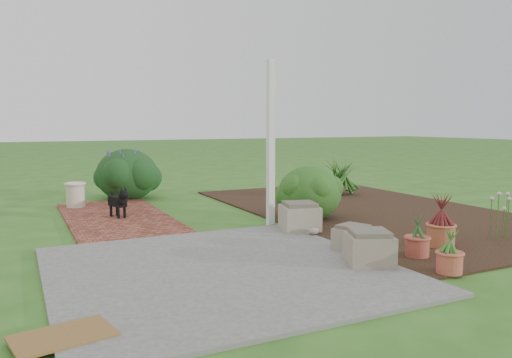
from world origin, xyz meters
name	(u,v)px	position (x,y,z in m)	size (l,w,h in m)	color
ground	(256,229)	(0.00, 0.00, 0.00)	(80.00, 80.00, 0.00)	#30611E
concrete_patio	(222,269)	(-1.25, -1.75, 0.02)	(3.50, 3.50, 0.04)	#5B5A58
brick_path	(117,217)	(-1.70, 1.75, 0.02)	(1.60, 3.50, 0.04)	brown
garden_bed	(369,210)	(2.50, 0.50, 0.01)	(4.00, 7.00, 0.03)	black
veranda_post	(271,144)	(0.30, 0.10, 1.25)	(0.10, 0.10, 2.50)	white
stone_trough_near	(353,239)	(0.48, -1.72, 0.17)	(0.39, 0.39, 0.26)	#7A745B
stone_trough_mid	(369,249)	(0.25, -2.31, 0.20)	(0.48, 0.48, 0.32)	#726A55
stone_trough_far	(300,218)	(0.48, -0.46, 0.21)	(0.51, 0.51, 0.34)	gray
coir_doormat	(63,336)	(-2.93, -2.86, 0.05)	(0.69, 0.44, 0.02)	brown
black_dog	(119,201)	(-1.69, 1.62, 0.32)	(0.26, 0.53, 0.46)	black
cream_ceramic_urn	(76,195)	(-2.21, 3.00, 0.26)	(0.33, 0.33, 0.43)	beige
evergreen_shrub	(310,191)	(1.10, 0.27, 0.47)	(1.03, 1.03, 0.88)	#0E3C0C
agapanthus_clump_back	(341,173)	(3.17, 2.32, 0.48)	(1.01, 1.01, 0.91)	#0F4012
agapanthus_clump_front	(306,180)	(2.37, 2.42, 0.38)	(0.78, 0.78, 0.69)	#1F4313
terracotta_pot_bronze	(441,235)	(1.59, -2.05, 0.17)	(0.34, 0.34, 0.28)	#AB5D3A
terracotta_pot_small_left	(417,246)	(0.98, -2.28, 0.14)	(0.27, 0.27, 0.23)	#A84839
terracotta_pot_small_right	(449,262)	(0.80, -2.92, 0.14)	(0.26, 0.26, 0.22)	#B6533D
purple_flowering_bush	(127,173)	(-1.10, 3.83, 0.54)	(1.26, 1.26, 1.07)	black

